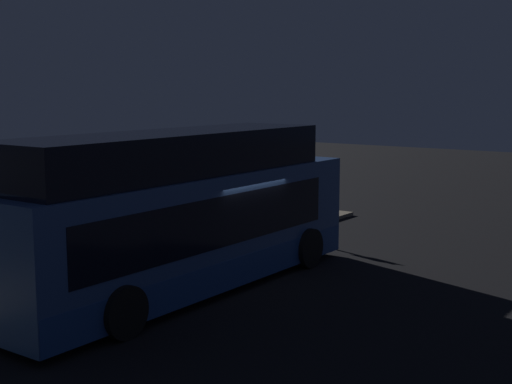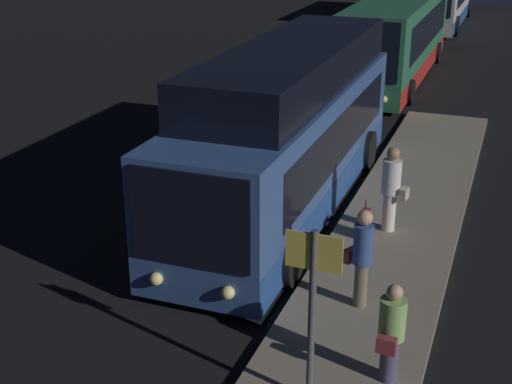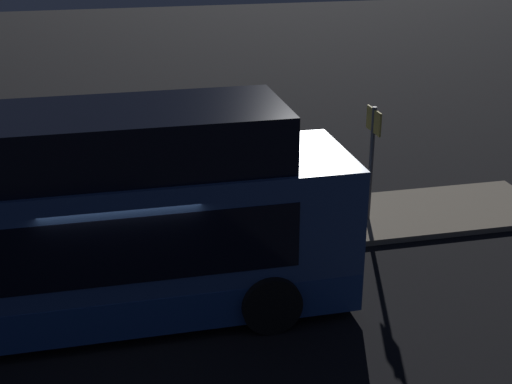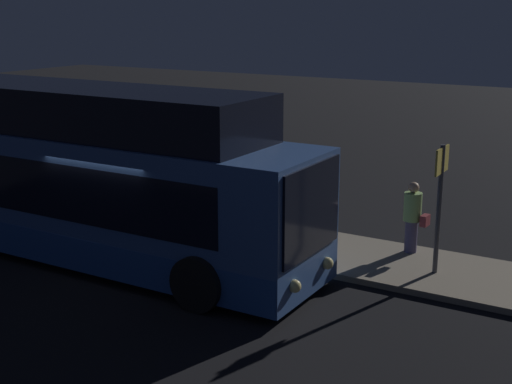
{
  "view_description": "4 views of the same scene",
  "coord_description": "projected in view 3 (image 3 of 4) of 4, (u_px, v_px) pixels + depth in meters",
  "views": [
    {
      "loc": [
        -13.45,
        -10.67,
        4.75
      ],
      "look_at": [
        2.55,
        0.76,
        1.85
      ],
      "focal_mm": 50.0,
      "sensor_mm": 36.0,
      "label": 1
    },
    {
      "loc": [
        13.65,
        4.89,
        6.68
      ],
      "look_at": [
        2.55,
        0.76,
        1.85
      ],
      "focal_mm": 50.0,
      "sensor_mm": 36.0,
      "label": 2
    },
    {
      "loc": [
        -0.22,
        -11.24,
        6.9
      ],
      "look_at": [
        2.55,
        0.76,
        1.85
      ],
      "focal_mm": 50.0,
      "sensor_mm": 36.0,
      "label": 3
    },
    {
      "loc": [
        9.45,
        -10.88,
        5.38
      ],
      "look_at": [
        2.55,
        0.76,
        1.85
      ],
      "focal_mm": 50.0,
      "sensor_mm": 36.0,
      "label": 4
    }
  ],
  "objects": [
    {
      "name": "ground",
      "position": [
        127.0,
        315.0,
        12.8
      ],
      "size": [
        80.0,
        80.0,
        0.0
      ],
      "primitive_type": "plane",
      "color": "black"
    },
    {
      "name": "bus_lead",
      "position": [
        48.0,
        234.0,
        12.05
      ],
      "size": [
        10.49,
        2.74,
        3.76
      ],
      "color": "#33518C",
      "rests_on": "ground"
    },
    {
      "name": "platform",
      "position": [
        119.0,
        242.0,
        15.37
      ],
      "size": [
        20.0,
        2.56,
        0.13
      ],
      "color": "gray",
      "rests_on": "ground"
    },
    {
      "name": "suitcase",
      "position": [
        125.0,
        239.0,
        14.72
      ],
      "size": [
        0.42,
        0.18,
        0.82
      ],
      "color": "maroon",
      "rests_on": "platform"
    },
    {
      "name": "passenger_with_bags",
      "position": [
        321.0,
        173.0,
        16.74
      ],
      "size": [
        0.57,
        0.41,
        1.58
      ],
      "rotation": [
        0.0,
        0.0,
        -1.62
      ],
      "color": "#4C476B",
      "rests_on": "platform"
    },
    {
      "name": "sign_post",
      "position": [
        372.0,
        148.0,
        15.72
      ],
      "size": [
        0.1,
        0.77,
        2.64
      ],
      "color": "#4C4C51",
      "rests_on": "platform"
    },
    {
      "name": "passenger_boarding",
      "position": [
        249.0,
        187.0,
        15.49
      ],
      "size": [
        0.51,
        0.59,
        1.81
      ],
      "rotation": [
        0.0,
        0.0,
        2.67
      ],
      "color": "#6B604C",
      "rests_on": "platform"
    },
    {
      "name": "passenger_waiting",
      "position": [
        97.0,
        201.0,
        14.72
      ],
      "size": [
        0.46,
        0.61,
        1.87
      ],
      "rotation": [
        0.0,
        0.0,
        -0.16
      ],
      "color": "silver",
      "rests_on": "platform"
    }
  ]
}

